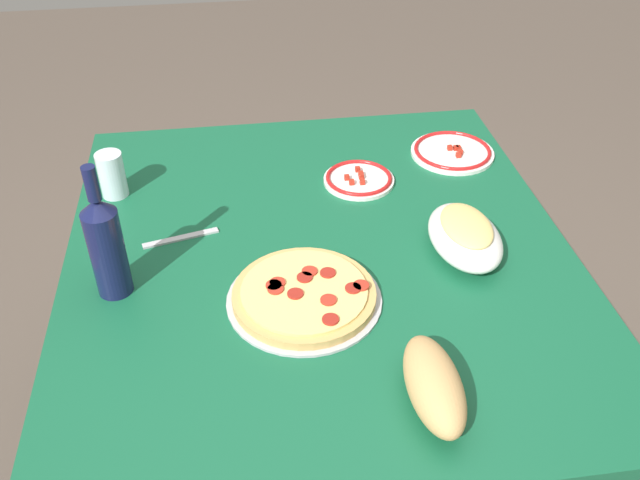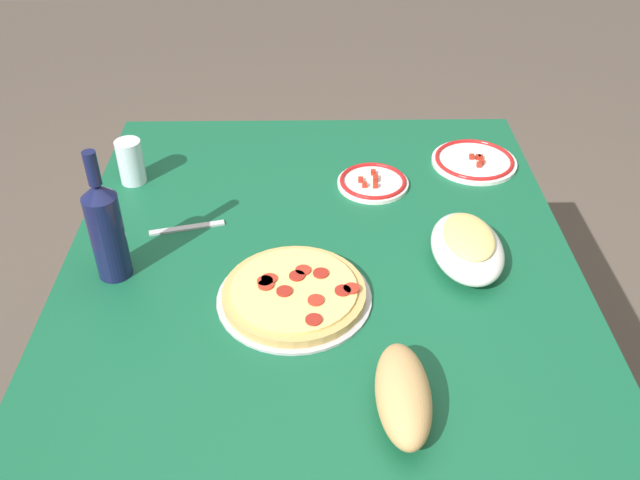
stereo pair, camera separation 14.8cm
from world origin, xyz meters
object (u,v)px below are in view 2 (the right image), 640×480
at_px(bread_loaf, 403,394).
at_px(side_plate_near, 474,161).
at_px(dining_table, 320,290).
at_px(water_glass, 131,162).
at_px(pepperoni_pizza, 294,294).
at_px(wine_bottle, 106,228).
at_px(baked_pasta_dish, 467,246).
at_px(side_plate_far, 373,182).

bearing_deg(bread_loaf, side_plate_near, 160.90).
distance_m(dining_table, water_glass, 0.57).
xyz_separation_m(dining_table, pepperoni_pizza, (0.15, -0.05, 0.13)).
xyz_separation_m(dining_table, wine_bottle, (0.07, -0.43, 0.23)).
height_order(baked_pasta_dish, side_plate_near, baked_pasta_dish).
bearing_deg(pepperoni_pizza, bread_loaf, 33.04).
bearing_deg(baked_pasta_dish, side_plate_near, 166.48).
relative_size(wine_bottle, water_glass, 2.58).
bearing_deg(side_plate_far, pepperoni_pizza, -24.27).
distance_m(wine_bottle, side_plate_near, 0.95).
xyz_separation_m(pepperoni_pizza, water_glass, (-0.45, -0.41, 0.04)).
bearing_deg(side_plate_far, wine_bottle, -59.46).
bearing_deg(dining_table, water_glass, -122.23).
bearing_deg(dining_table, pepperoni_pizza, -19.02).
bearing_deg(baked_pasta_dish, wine_bottle, -87.70).
bearing_deg(water_glass, pepperoni_pizza, 42.47).
distance_m(baked_pasta_dish, side_plate_far, 0.35).
bearing_deg(side_plate_near, pepperoni_pizza, -41.62).
distance_m(pepperoni_pizza, bread_loaf, 0.34).
bearing_deg(bread_loaf, dining_table, -163.44).
distance_m(dining_table, bread_loaf, 0.48).
xyz_separation_m(dining_table, bread_loaf, (0.44, 0.13, 0.15)).
bearing_deg(dining_table, bread_loaf, 16.56).
height_order(baked_pasta_dish, side_plate_far, baked_pasta_dish).
distance_m(water_glass, bread_loaf, 0.94).
xyz_separation_m(pepperoni_pizza, side_plate_far, (-0.42, 0.19, -0.01)).
height_order(baked_pasta_dish, wine_bottle, wine_bottle).
distance_m(side_plate_near, side_plate_far, 0.29).
distance_m(water_glass, side_plate_near, 0.87).
bearing_deg(side_plate_near, dining_table, -48.25).
height_order(dining_table, baked_pasta_dish, baked_pasta_dish).
bearing_deg(wine_bottle, side_plate_near, 117.35).
distance_m(baked_pasta_dish, side_plate_near, 0.41).
relative_size(pepperoni_pizza, water_glass, 2.76).
distance_m(dining_table, pepperoni_pizza, 0.21).
height_order(baked_pasta_dish, bread_loaf, bread_loaf).
xyz_separation_m(baked_pasta_dish, side_plate_near, (-0.40, 0.10, -0.03)).
bearing_deg(pepperoni_pizza, wine_bottle, -102.99).
xyz_separation_m(baked_pasta_dish, side_plate_far, (-0.30, -0.17, -0.03)).
bearing_deg(pepperoni_pizza, side_plate_far, 155.73).
height_order(wine_bottle, side_plate_near, wine_bottle).
distance_m(dining_table, side_plate_near, 0.56).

